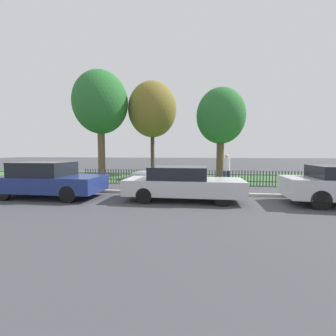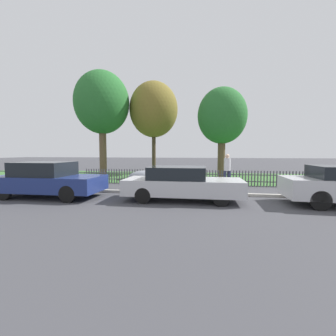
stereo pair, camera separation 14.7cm
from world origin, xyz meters
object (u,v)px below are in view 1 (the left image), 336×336
object	(u,v)px
covered_motorcycle	(146,178)
pedestrian_near_fence	(227,168)
parked_car_silver_hatchback	(48,180)
tree_behind_motorcycle	(152,110)
tree_nearest_kerb	(100,103)
tree_mid_park	(221,117)
parked_car_black_saloon	(182,183)

from	to	relation	value
covered_motorcycle	pedestrian_near_fence	xyz separation A→B (m)	(4.08, 2.01, 0.38)
parked_car_silver_hatchback	tree_behind_motorcycle	xyz separation A→B (m)	(2.27, 10.30, 4.67)
tree_nearest_kerb	tree_behind_motorcycle	distance (m)	4.19
covered_motorcycle	tree_behind_motorcycle	size ratio (longest dim) A/B	0.24
covered_motorcycle	tree_mid_park	xyz separation A→B (m)	(4.14, 6.77, 3.91)
tree_nearest_kerb	pedestrian_near_fence	xyz separation A→B (m)	(9.32, -4.56, -4.76)
parked_car_black_saloon	parked_car_silver_hatchback	bearing A→B (deg)	-178.05
parked_car_silver_hatchback	parked_car_black_saloon	distance (m)	5.59
parked_car_silver_hatchback	covered_motorcycle	bearing A→B (deg)	30.57
parked_car_silver_hatchback	tree_behind_motorcycle	bearing A→B (deg)	77.55
pedestrian_near_fence	tree_nearest_kerb	bearing A→B (deg)	140.50
parked_car_black_saloon	pedestrian_near_fence	distance (m)	4.50
tree_behind_motorcycle	pedestrian_near_fence	distance (m)	9.32
parked_car_black_saloon	pedestrian_near_fence	size ratio (longest dim) A/B	2.56
parked_car_black_saloon	tree_mid_park	bearing A→B (deg)	75.60
tree_behind_motorcycle	parked_car_silver_hatchback	bearing A→B (deg)	-102.45
tree_mid_park	tree_behind_motorcycle	bearing A→B (deg)	165.98
parked_car_black_saloon	tree_behind_motorcycle	size ratio (longest dim) A/B	0.58
parked_car_silver_hatchback	covered_motorcycle	distance (m)	4.23
covered_motorcycle	pedestrian_near_fence	size ratio (longest dim) A/B	1.06
parked_car_silver_hatchback	tree_nearest_kerb	bearing A→B (deg)	100.34
tree_mid_park	pedestrian_near_fence	xyz separation A→B (m)	(-0.06, -4.76, -3.52)
parked_car_black_saloon	tree_mid_park	size ratio (longest dim) A/B	0.68
tree_nearest_kerb	pedestrian_near_fence	distance (m)	11.41
tree_nearest_kerb	covered_motorcycle	bearing A→B (deg)	-51.47
covered_motorcycle	tree_mid_park	bearing A→B (deg)	54.16
tree_behind_motorcycle	pedestrian_near_fence	world-z (taller)	tree_behind_motorcycle
parked_car_silver_hatchback	tree_mid_park	xyz separation A→B (m)	(7.79, 8.92, 3.78)
tree_nearest_kerb	tree_behind_motorcycle	bearing A→B (deg)	22.14
covered_motorcycle	tree_behind_motorcycle	xyz separation A→B (m)	(-1.37, 8.15, 4.80)
tree_nearest_kerb	pedestrian_near_fence	world-z (taller)	tree_nearest_kerb
parked_car_black_saloon	tree_behind_motorcycle	world-z (taller)	tree_behind_motorcycle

